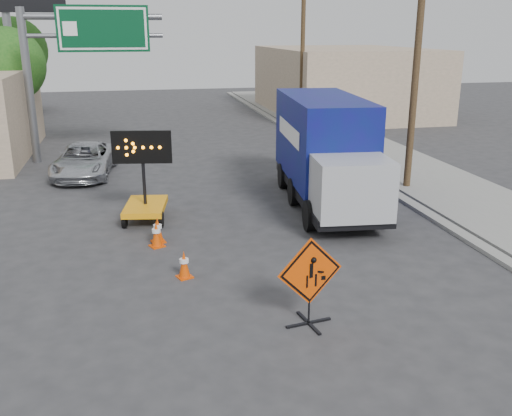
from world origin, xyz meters
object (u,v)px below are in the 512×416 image
object	(u,v)px
arrow_board	(145,201)
pickup_truck	(84,160)
box_truck	(326,158)
construction_sign	(310,280)

from	to	relation	value
arrow_board	pickup_truck	size ratio (longest dim) A/B	0.61
pickup_truck	box_truck	bearing A→B (deg)	-29.25
pickup_truck	arrow_board	bearing A→B (deg)	-64.34
arrow_board	pickup_truck	bearing A→B (deg)	118.97
construction_sign	pickup_truck	distance (m)	15.08
arrow_board	pickup_truck	xyz separation A→B (m)	(-2.27, 6.48, 0.01)
arrow_board	box_truck	size ratio (longest dim) A/B	0.37
pickup_truck	construction_sign	bearing A→B (deg)	-62.92
construction_sign	box_truck	xyz separation A→B (m)	(3.11, 8.05, 0.66)
construction_sign	pickup_truck	bearing A→B (deg)	101.29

